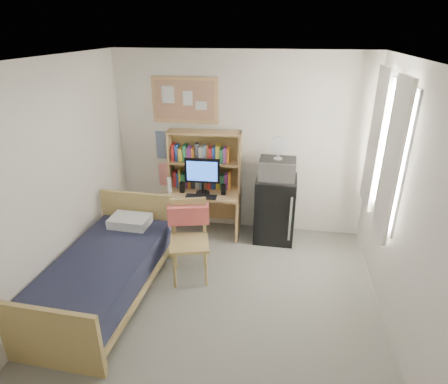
% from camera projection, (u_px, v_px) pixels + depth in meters
% --- Properties ---
extents(floor, '(3.60, 4.20, 0.02)m').
position_uv_depth(floor, '(214.00, 319.00, 4.01)').
color(floor, gray).
rests_on(floor, ground).
extents(ceiling, '(3.60, 4.20, 0.02)m').
position_uv_depth(ceiling, '(210.00, 63.00, 2.95)').
color(ceiling, silver).
rests_on(ceiling, wall_back).
extents(wall_back, '(3.60, 0.04, 2.60)m').
position_uv_depth(wall_back, '(240.00, 145.00, 5.38)').
color(wall_back, white).
rests_on(wall_back, floor).
extents(wall_left, '(0.04, 4.20, 2.60)m').
position_uv_depth(wall_left, '(36.00, 197.00, 3.74)').
color(wall_left, white).
rests_on(wall_left, floor).
extents(wall_right, '(0.04, 4.20, 2.60)m').
position_uv_depth(wall_right, '(418.00, 225.00, 3.22)').
color(wall_right, white).
rests_on(wall_right, floor).
extents(window_unit, '(0.10, 1.40, 1.70)m').
position_uv_depth(window_unit, '(385.00, 150.00, 4.19)').
color(window_unit, white).
rests_on(window_unit, wall_right).
extents(curtain_left, '(0.04, 0.55, 1.70)m').
position_uv_depth(curtain_left, '(391.00, 161.00, 3.83)').
color(curtain_left, white).
rests_on(curtain_left, wall_right).
extents(curtain_right, '(0.04, 0.55, 1.70)m').
position_uv_depth(curtain_right, '(375.00, 140.00, 4.55)').
color(curtain_right, white).
rests_on(curtain_right, wall_right).
extents(bulletin_board, '(0.94, 0.03, 0.64)m').
position_uv_depth(bulletin_board, '(185.00, 100.00, 5.22)').
color(bulletin_board, tan).
rests_on(bulletin_board, wall_back).
extents(poster_wave, '(0.30, 0.01, 0.42)m').
position_uv_depth(poster_wave, '(166.00, 145.00, 5.55)').
color(poster_wave, navy).
rests_on(poster_wave, wall_back).
extents(poster_japan, '(0.28, 0.01, 0.36)m').
position_uv_depth(poster_japan, '(168.00, 175.00, 5.74)').
color(poster_japan, '#F3382B').
rests_on(poster_japan, wall_back).
extents(desk, '(1.08, 0.57, 0.67)m').
position_uv_depth(desk, '(204.00, 212.00, 5.57)').
color(desk, tan).
rests_on(desk, floor).
extents(desk_chair, '(0.61, 0.61, 1.00)m').
position_uv_depth(desk_chair, '(189.00, 242.00, 4.47)').
color(desk_chair, tan).
rests_on(desk_chair, floor).
extents(mini_fridge, '(0.57, 0.57, 0.94)m').
position_uv_depth(mini_fridge, '(275.00, 209.00, 5.36)').
color(mini_fridge, black).
rests_on(mini_fridge, floor).
extents(bed, '(1.06, 2.00, 0.54)m').
position_uv_depth(bed, '(105.00, 278.00, 4.22)').
color(bed, '#1A1C2F').
rests_on(bed, floor).
extents(hutch, '(1.06, 0.30, 0.86)m').
position_uv_depth(hutch, '(205.00, 160.00, 5.39)').
color(hutch, tan).
rests_on(hutch, desk).
extents(monitor, '(0.50, 0.05, 0.53)m').
position_uv_depth(monitor, '(202.00, 176.00, 5.27)').
color(monitor, black).
rests_on(monitor, desk).
extents(keyboard, '(0.44, 0.15, 0.02)m').
position_uv_depth(keyboard, '(201.00, 197.00, 5.25)').
color(keyboard, black).
rests_on(keyboard, desk).
extents(speaker_left, '(0.07, 0.07, 0.16)m').
position_uv_depth(speaker_left, '(182.00, 187.00, 5.38)').
color(speaker_left, black).
rests_on(speaker_left, desk).
extents(speaker_right, '(0.07, 0.07, 0.15)m').
position_uv_depth(speaker_right, '(224.00, 190.00, 5.31)').
color(speaker_right, black).
rests_on(speaker_right, desk).
extents(water_bottle, '(0.07, 0.07, 0.23)m').
position_uv_depth(water_bottle, '(169.00, 185.00, 5.35)').
color(water_bottle, silver).
rests_on(water_bottle, desk).
extents(hoodie, '(0.52, 0.27, 0.24)m').
position_uv_depth(hoodie, '(188.00, 214.00, 4.54)').
color(hoodie, '#E85F58').
rests_on(hoodie, desk_chair).
extents(microwave, '(0.50, 0.38, 0.28)m').
position_uv_depth(microwave, '(277.00, 169.00, 5.10)').
color(microwave, '#BCBCC1').
rests_on(microwave, mini_fridge).
extents(desk_fan, '(0.23, 0.23, 0.29)m').
position_uv_depth(desk_fan, '(279.00, 149.00, 4.98)').
color(desk_fan, silver).
rests_on(desk_fan, microwave).
extents(pillow, '(0.50, 0.36, 0.12)m').
position_uv_depth(pillow, '(130.00, 221.00, 4.76)').
color(pillow, silver).
rests_on(pillow, bed).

